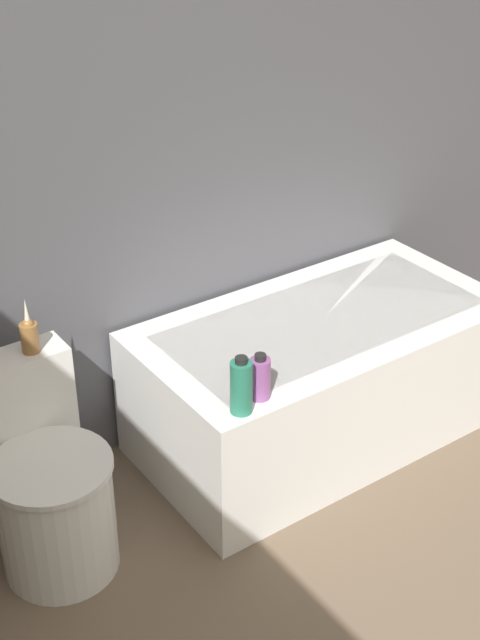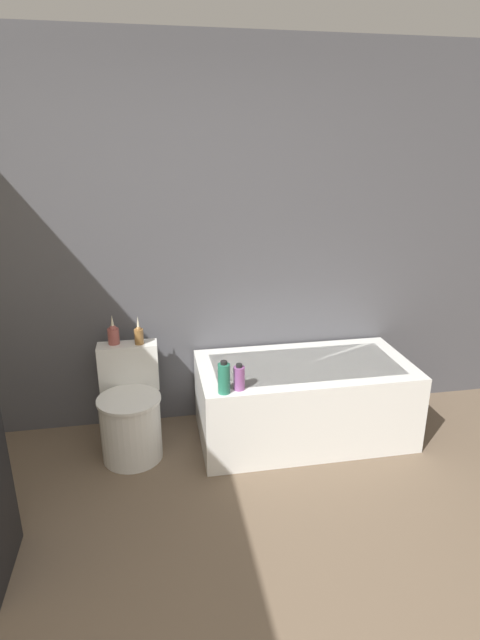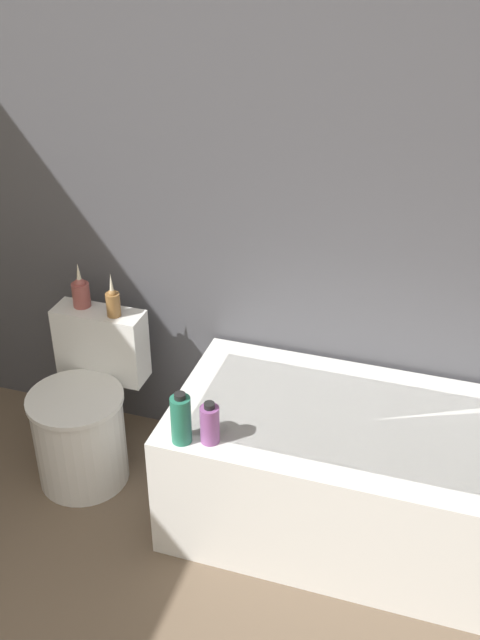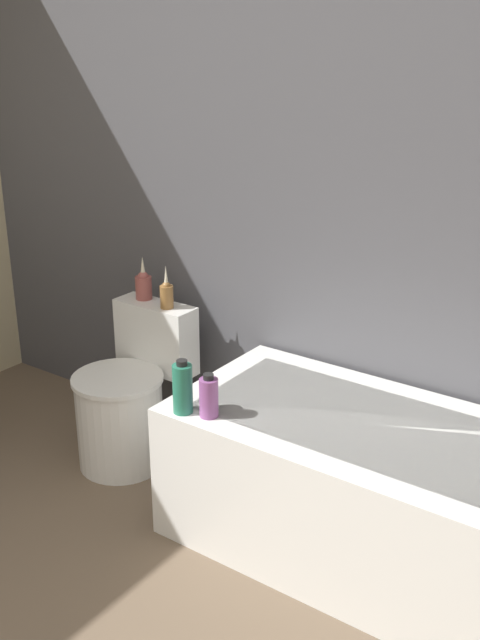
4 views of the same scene
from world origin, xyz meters
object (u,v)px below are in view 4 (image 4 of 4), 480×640
toilet (128,402)px  vase_silver (167,294)px  vase_gold (143,284)px  shampoo_bottle_tall (183,388)px  shampoo_bottle_short (209,397)px  bathtub (366,489)px

toilet → vase_silver: 0.52m
vase_silver → vase_gold: bearing=169.2°
vase_gold → vase_silver: size_ratio=1.04×
toilet → vase_gold: 0.54m
toilet → vase_silver: bearing=67.0°
shampoo_bottle_tall → vase_gold: bearing=141.4°
vase_silver → shampoo_bottle_short: 0.76m
bathtub → shampoo_bottle_short: shampoo_bottle_short is taller
shampoo_bottle_tall → shampoo_bottle_short: 0.10m
shampoo_bottle_short → toilet: bearing=158.2°
vase_gold → vase_silver: bearing=-10.8°
bathtub → toilet: bearing=-179.4°
shampoo_bottle_short → vase_silver: bearing=141.8°
vase_gold → shampoo_bottle_tall: 0.85m
vase_silver → shampoo_bottle_tall: (0.49, -0.49, -0.12)m
toilet → vase_silver: (0.08, 0.19, 0.47)m
bathtub → vase_silver: (-1.09, 0.18, 0.49)m
toilet → vase_gold: size_ratio=3.45×
bathtub → vase_silver: 1.21m
shampoo_bottle_short → vase_gold: bearing=146.7°
vase_gold → shampoo_bottle_short: bearing=-33.3°
toilet → shampoo_bottle_short: shampoo_bottle_short is taller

